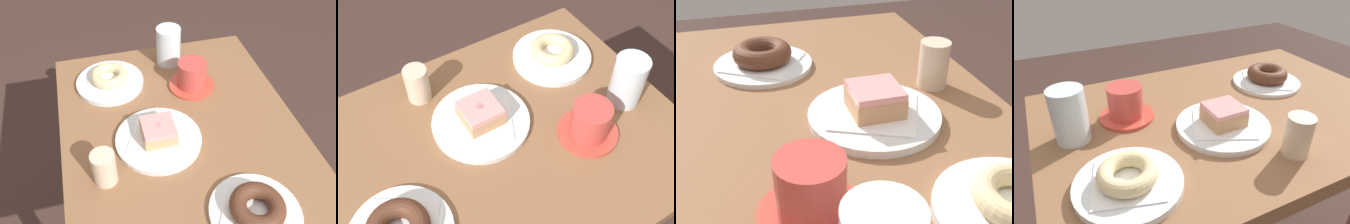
# 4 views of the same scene
# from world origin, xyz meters

# --- Properties ---
(table) EXTENTS (0.93, 0.63, 0.78)m
(table) POSITION_xyz_m (0.00, 0.00, 0.62)
(table) COLOR brown
(table) RESTS_ON ground_plane
(plate_sugar_ring) EXTENTS (0.20, 0.20, 0.02)m
(plate_sugar_ring) POSITION_xyz_m (0.31, 0.16, 0.79)
(plate_sugar_ring) COLOR white
(plate_sugar_ring) RESTS_ON table
(napkin_sugar_ring) EXTENTS (0.16, 0.16, 0.00)m
(napkin_sugar_ring) POSITION_xyz_m (0.31, 0.16, 0.80)
(napkin_sugar_ring) COLOR white
(napkin_sugar_ring) RESTS_ON plate_sugar_ring
(donut_sugar_ring) EXTENTS (0.11, 0.11, 0.03)m
(donut_sugar_ring) POSITION_xyz_m (0.31, 0.16, 0.81)
(donut_sugar_ring) COLOR beige
(donut_sugar_ring) RESTS_ON napkin_sugar_ring
(plate_chocolate_ring) EXTENTS (0.20, 0.20, 0.01)m
(plate_chocolate_ring) POSITION_xyz_m (-0.20, -0.08, 0.78)
(plate_chocolate_ring) COLOR white
(plate_chocolate_ring) RESTS_ON table
(napkin_chocolate_ring) EXTENTS (0.19, 0.19, 0.00)m
(napkin_chocolate_ring) POSITION_xyz_m (-0.20, -0.08, 0.79)
(napkin_chocolate_ring) COLOR white
(napkin_chocolate_ring) RESTS_ON plate_chocolate_ring
(donut_chocolate_ring) EXTENTS (0.12, 0.12, 0.04)m
(donut_chocolate_ring) POSITION_xyz_m (-0.20, -0.08, 0.81)
(donut_chocolate_ring) COLOR #542E1E
(donut_chocolate_ring) RESTS_ON napkin_chocolate_ring
(plate_glazed_square) EXTENTS (0.22, 0.22, 0.01)m
(plate_glazed_square) POSITION_xyz_m (0.05, 0.07, 0.79)
(plate_glazed_square) COLOR white
(plate_glazed_square) RESTS_ON table
(napkin_glazed_square) EXTENTS (0.18, 0.18, 0.00)m
(napkin_glazed_square) POSITION_xyz_m (0.05, 0.07, 0.79)
(napkin_glazed_square) COLOR white
(napkin_glazed_square) RESTS_ON plate_glazed_square
(donut_glazed_square) EXTENTS (0.08, 0.08, 0.04)m
(donut_glazed_square) POSITION_xyz_m (0.05, 0.07, 0.82)
(donut_glazed_square) COLOR tan
(donut_glazed_square) RESTS_ON napkin_glazed_square
(water_glass) EXTENTS (0.08, 0.08, 0.12)m
(water_glass) POSITION_xyz_m (0.37, -0.04, 0.84)
(water_glass) COLOR silver
(water_glass) RESTS_ON table
(coffee_cup) EXTENTS (0.13, 0.13, 0.09)m
(coffee_cup) POSITION_xyz_m (0.24, -0.08, 0.82)
(coffee_cup) COLOR #CB4635
(coffee_cup) RESTS_ON table
(sugar_jar) EXTENTS (0.06, 0.06, 0.09)m
(sugar_jar) POSITION_xyz_m (-0.03, 0.21, 0.82)
(sugar_jar) COLOR beige
(sugar_jar) RESTS_ON table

